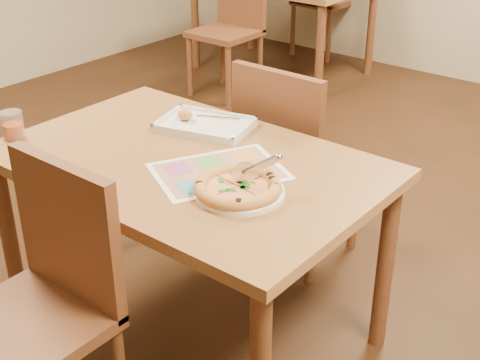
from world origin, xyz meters
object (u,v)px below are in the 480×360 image
Objects in this scene: dining_table at (189,181)px; pizza at (238,187)px; bg_chair_near at (233,14)px; appetizer_tray at (204,125)px; chair_far at (289,144)px; plate at (240,192)px; chair_near at (47,278)px; glass_tumbler at (13,127)px; menu at (219,171)px; pizza_cutter at (256,168)px.

dining_table is 4.85× the size of pizza.
appetizer_tray is at bearing -53.30° from bg_chair_near.
plate is (0.30, -0.69, 0.16)m from chair_far.
pizza reaches higher than plate.
chair_near is 0.73m from glass_tumbler.
chair_near is at bearing -90.00° from dining_table.
plate is 0.66× the size of menu.
chair_near is 0.63m from menu.
pizza is 2.68× the size of glass_tumbler.
menu is at bearing 152.65° from plate.
glass_tumbler is at bearing -68.08° from bg_chair_near.
appetizer_tray is 0.93× the size of menu.
chair_near is 4.69× the size of glass_tumbler.
menu is at bearing -40.84° from appetizer_tray.
dining_table is 4.73× the size of plate.
pizza_cutter is at bearing 116.60° from chair_far.
chair_near is 0.62m from plate.
glass_tumbler reaches higher than plate.
bg_chair_near is at bearing 126.05° from dining_table.
bg_chair_near reaches higher than menu.
glass_tumbler is (0.99, -2.46, 0.20)m from bg_chair_near.
pizza_cutter is at bearing -11.36° from menu.
chair_far reaches higher than pizza_cutter.
plate is at bearing 113.23° from chair_far.
dining_table is 0.68m from glass_tumbler.
plate is at bearing -27.35° from menu.
chair_far and bg_chair_near have the same top height.
chair_near reaches higher than appetizer_tray.
chair_near reaches higher than pizza_cutter.
pizza is at bearing -17.80° from dining_table.
appetizer_tray is at bearing 69.34° from chair_far.
chair_far is 0.77m from plate.
bg_chair_near is at bearing -44.94° from chair_far.
plate is 0.09m from pizza_cutter.
glass_tumbler is (-0.61, -0.86, 0.20)m from chair_far.
chair_far is at bearing 112.81° from pizza.
chair_near is at bearing -80.67° from appetizer_tray.
bg_chair_near reaches higher than pizza.
chair_far is at bearing 69.34° from appetizer_tray.
bg_chair_near is 2.66m from glass_tumbler.
pizza is (-0.00, -0.01, 0.02)m from plate.
pizza_cutter is (0.32, 0.56, 0.24)m from chair_near.
glass_tumbler is at bearing 54.76° from chair_far.
bg_chair_near is 4.69× the size of glass_tumbler.
dining_table is at bearing -53.95° from bg_chair_near.
glass_tumbler is (-0.93, -0.22, -0.04)m from pizza_cutter.
chair_near and chair_far have the same top height.
chair_near is 1.23× the size of appetizer_tray.
dining_table is 0.61m from chair_near.
glass_tumbler reaches higher than appetizer_tray.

